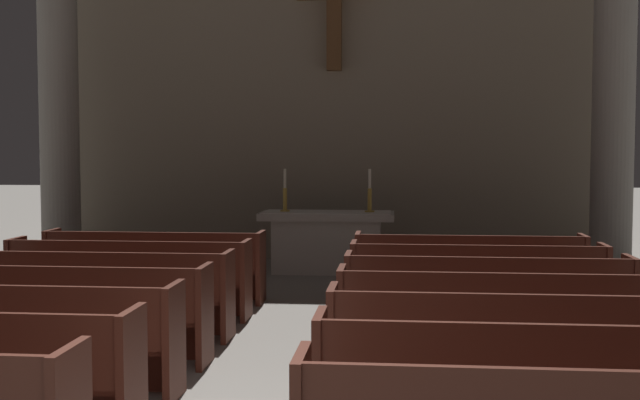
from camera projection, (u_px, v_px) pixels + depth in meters
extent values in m
cube|color=#4C2319|center=(132.00, 378.00, 5.41)|extent=(0.06, 0.50, 0.95)
cube|color=#4C2319|center=(6.00, 343.00, 6.59)|extent=(2.81, 0.40, 0.05)
cube|color=#4C2319|center=(17.00, 364.00, 6.78)|extent=(2.81, 0.04, 0.40)
cube|color=#4C2319|center=(174.00, 342.00, 6.43)|extent=(0.06, 0.50, 0.95)
cube|color=#4C2319|center=(59.00, 317.00, 7.61)|extent=(2.81, 0.40, 0.05)
cube|color=#4C2319|center=(48.00, 293.00, 7.37)|extent=(2.81, 0.05, 0.50)
cube|color=#4C2319|center=(67.00, 336.00, 7.80)|extent=(2.81, 0.04, 0.40)
cube|color=#4C2319|center=(205.00, 316.00, 7.45)|extent=(0.06, 0.50, 0.95)
cube|color=#4C2319|center=(99.00, 297.00, 8.63)|extent=(2.81, 0.40, 0.05)
cube|color=#4C2319|center=(90.00, 276.00, 8.39)|extent=(2.81, 0.05, 0.50)
cube|color=#4C2319|center=(105.00, 315.00, 8.82)|extent=(2.81, 0.04, 0.40)
cube|color=#4C2319|center=(228.00, 296.00, 8.47)|extent=(0.06, 0.50, 0.95)
cube|color=#4C2319|center=(130.00, 282.00, 9.65)|extent=(2.81, 0.40, 0.05)
cube|color=#4C2319|center=(124.00, 262.00, 9.41)|extent=(2.81, 0.05, 0.50)
cube|color=#4C2319|center=(135.00, 298.00, 9.84)|extent=(2.81, 0.04, 0.40)
cube|color=#4C2319|center=(246.00, 280.00, 9.49)|extent=(0.06, 0.50, 0.95)
cube|color=#4C2319|center=(16.00, 276.00, 9.77)|extent=(0.06, 0.50, 0.95)
cube|color=#4C2319|center=(156.00, 269.00, 10.67)|extent=(2.81, 0.40, 0.05)
cube|color=#4C2319|center=(150.00, 251.00, 10.43)|extent=(2.81, 0.05, 0.50)
cube|color=#4C2319|center=(160.00, 284.00, 10.86)|extent=(2.81, 0.04, 0.40)
cube|color=#4C2319|center=(261.00, 267.00, 10.51)|extent=(0.06, 0.50, 0.95)
cube|color=#4C2319|center=(52.00, 264.00, 10.79)|extent=(0.06, 0.50, 0.95)
cube|color=#4C2319|center=(539.00, 396.00, 5.17)|extent=(2.81, 0.40, 0.05)
cube|color=#4C2319|center=(546.00, 364.00, 4.93)|extent=(2.81, 0.05, 0.50)
cube|color=#4C2319|center=(320.00, 383.00, 5.28)|extent=(0.06, 0.50, 0.95)
cube|color=#4C2319|center=(516.00, 356.00, 6.19)|extent=(2.81, 0.40, 0.05)
cube|color=#4C2319|center=(521.00, 327.00, 5.95)|extent=(2.81, 0.05, 0.50)
cube|color=#4C2319|center=(512.00, 377.00, 6.38)|extent=(2.81, 0.04, 0.40)
cube|color=#4C2319|center=(332.00, 346.00, 6.30)|extent=(0.06, 0.50, 0.95)
cube|color=#4C2319|center=(499.00, 327.00, 7.21)|extent=(2.81, 0.40, 0.05)
cube|color=#4C2319|center=(503.00, 301.00, 6.97)|extent=(2.81, 0.05, 0.50)
cube|color=#4C2319|center=(496.00, 346.00, 7.40)|extent=(2.81, 0.04, 0.40)
cube|color=#4C2319|center=(341.00, 318.00, 7.33)|extent=(0.06, 0.50, 0.95)
cube|color=#4C2319|center=(486.00, 305.00, 8.23)|extent=(2.81, 0.40, 0.05)
cube|color=#4C2319|center=(489.00, 282.00, 7.99)|extent=(2.81, 0.05, 0.50)
cube|color=#4C2319|center=(484.00, 322.00, 8.42)|extent=(2.81, 0.04, 0.40)
cube|color=#4C2319|center=(348.00, 298.00, 8.35)|extent=(0.06, 0.50, 0.95)
cube|color=#4C2319|center=(630.00, 303.00, 8.07)|extent=(0.06, 0.50, 0.95)
cube|color=#4C2319|center=(476.00, 288.00, 9.25)|extent=(2.81, 0.40, 0.05)
cube|color=#4C2319|center=(479.00, 267.00, 9.01)|extent=(2.81, 0.05, 0.50)
cube|color=#4C2319|center=(475.00, 304.00, 9.44)|extent=(2.81, 0.04, 0.40)
cube|color=#4C2319|center=(353.00, 282.00, 9.37)|extent=(0.06, 0.50, 0.95)
cube|color=#4C2319|center=(604.00, 286.00, 9.09)|extent=(0.06, 0.50, 0.95)
cube|color=#4C2319|center=(469.00, 274.00, 10.27)|extent=(2.81, 0.40, 0.05)
cube|color=#4C2319|center=(470.00, 255.00, 10.03)|extent=(2.81, 0.05, 0.50)
cube|color=#4C2319|center=(467.00, 289.00, 10.47)|extent=(2.81, 0.04, 0.40)
cube|color=#4C2319|center=(358.00, 269.00, 10.39)|extent=(0.06, 0.50, 0.95)
cube|color=#4C2319|center=(583.00, 272.00, 10.11)|extent=(0.06, 0.50, 0.95)
cube|color=gray|center=(62.00, 263.00, 13.55)|extent=(0.91, 0.91, 0.20)
cylinder|color=gray|center=(58.00, 58.00, 13.34)|extent=(0.65, 0.65, 7.14)
cube|color=gray|center=(610.00, 271.00, 12.68)|extent=(0.91, 0.91, 0.20)
cylinder|color=gray|center=(615.00, 51.00, 12.46)|extent=(0.65, 0.65, 7.14)
cube|color=#BCB7AD|center=(327.00, 246.00, 13.14)|extent=(1.76, 0.72, 0.88)
cube|color=#BCB7AD|center=(327.00, 216.00, 13.10)|extent=(2.20, 0.90, 0.12)
cube|color=silver|center=(327.00, 212.00, 13.10)|extent=(2.09, 0.86, 0.01)
cylinder|color=#B79338|center=(285.00, 211.00, 13.17)|extent=(0.16, 0.16, 0.02)
cylinder|color=#B79338|center=(285.00, 200.00, 13.15)|extent=(0.07, 0.07, 0.39)
cylinder|color=silver|center=(285.00, 178.00, 13.13)|extent=(0.04, 0.04, 0.32)
cylinder|color=#B79338|center=(370.00, 211.00, 13.03)|extent=(0.16, 0.16, 0.02)
cylinder|color=#B79338|center=(370.00, 200.00, 13.02)|extent=(0.07, 0.07, 0.39)
cylinder|color=silver|center=(370.00, 179.00, 13.00)|extent=(0.04, 0.04, 0.32)
cube|color=gray|center=(335.00, 35.00, 14.61)|extent=(10.11, 0.25, 8.27)
cube|color=brown|center=(334.00, 10.00, 14.33)|extent=(0.26, 0.26, 2.17)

